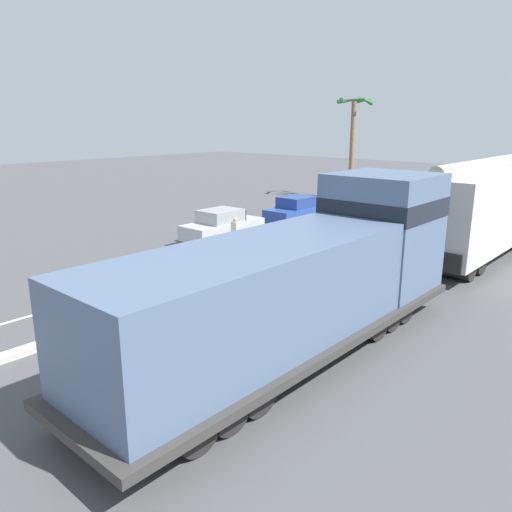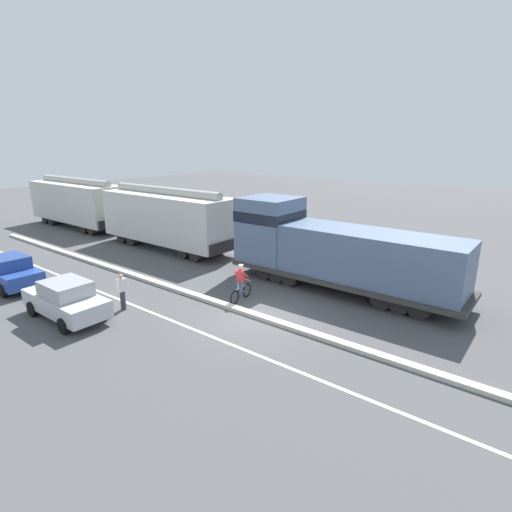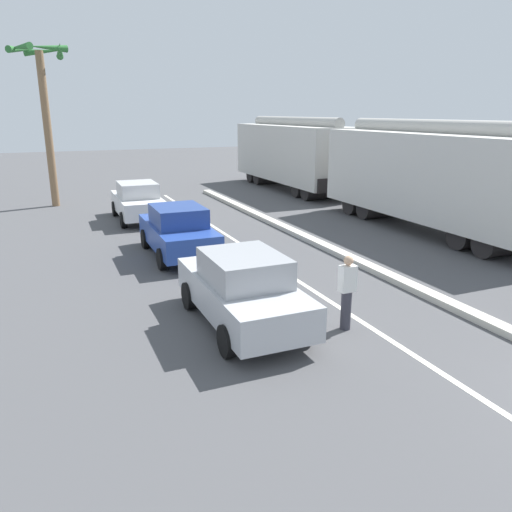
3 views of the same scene
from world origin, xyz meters
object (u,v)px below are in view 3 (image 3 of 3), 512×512
parked_car_silver (242,289)px  palm_tree_near (43,91)px  pedestrian_by_cars (347,291)px  hopper_car_middle (293,154)px  parked_car_white (138,201)px  hopper_car_lead (433,177)px  parked_car_blue (178,231)px

parked_car_silver → palm_tree_near: size_ratio=0.56×
parked_car_silver → pedestrian_by_cars: (1.92, -1.08, 0.03)m
hopper_car_middle → parked_car_white: bearing=-152.3°
parked_car_white → pedestrian_by_cars: bearing=-81.2°
hopper_car_middle → palm_tree_near: bearing=-178.8°
palm_tree_near → pedestrian_by_cars: size_ratio=4.65×
parked_car_white → pedestrian_by_cars: size_ratio=2.61×
hopper_car_lead → hopper_car_middle: size_ratio=1.00×
hopper_car_lead → hopper_car_middle: bearing=90.0°
hopper_car_middle → pedestrian_by_cars: 19.93m
hopper_car_lead → palm_tree_near: 17.67m
parked_car_blue → parked_car_white: size_ratio=1.00×
hopper_car_middle → pedestrian_by_cars: size_ratio=6.54×
hopper_car_lead → pedestrian_by_cars: 10.47m
hopper_car_lead → parked_car_blue: bearing=178.1°
hopper_car_middle → pedestrian_by_cars: (-8.04, -18.19, -1.23)m
parked_car_blue → parked_car_white: bearing=91.7°
pedestrian_by_cars → palm_tree_near: bearing=106.0°
palm_tree_near → parked_car_blue: bearing=-73.2°
pedestrian_by_cars → parked_car_silver: bearing=150.6°
parked_car_blue → hopper_car_middle: bearing=48.8°
palm_tree_near → hopper_car_lead: bearing=-40.7°
hopper_car_middle → pedestrian_by_cars: bearing=-113.8°
hopper_car_middle → hopper_car_lead: bearing=-90.0°
parked_car_blue → palm_tree_near: bearing=106.8°
parked_car_blue → parked_car_white: (-0.18, 6.00, 0.00)m
hopper_car_middle → parked_car_blue: hopper_car_middle is taller
hopper_car_lead → parked_car_silver: size_ratio=2.52×
parked_car_silver → palm_tree_near: (-3.20, 16.83, 4.55)m
parked_car_white → pedestrian_by_cars: 13.08m
parked_car_silver → parked_car_white: bearing=90.3°
hopper_car_lead → parked_car_blue: (-9.85, 0.33, -1.26)m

